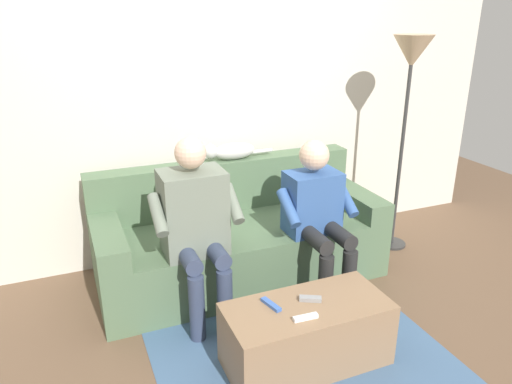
# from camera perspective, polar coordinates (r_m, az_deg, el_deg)

# --- Properties ---
(ground_plane) EXTENTS (8.00, 8.00, 0.00)m
(ground_plane) POSITION_cam_1_polar(r_m,az_deg,el_deg) (3.24, 2.75, -15.63)
(ground_plane) COLOR brown
(back_wall) EXTENTS (5.24, 0.06, 2.56)m
(back_wall) POSITION_cam_1_polar(r_m,az_deg,el_deg) (3.86, -5.15, 11.03)
(back_wall) COLOR beige
(back_wall) RESTS_ON ground
(couch) EXTENTS (2.10, 0.86, 0.84)m
(couch) POSITION_cam_1_polar(r_m,az_deg,el_deg) (3.68, -2.12, -5.49)
(couch) COLOR #516B4C
(couch) RESTS_ON ground
(coffee_table) EXTENTS (0.93, 0.43, 0.39)m
(coffee_table) POSITION_cam_1_polar(r_m,az_deg,el_deg) (2.87, 5.98, -16.37)
(coffee_table) COLOR #8C6B4C
(coffee_table) RESTS_ON ground
(person_left_seated) EXTENTS (0.52, 0.55, 1.11)m
(person_left_seated) POSITION_cam_1_polar(r_m,az_deg,el_deg) (3.35, 7.24, -2.16)
(person_left_seated) COLOR #335693
(person_left_seated) RESTS_ON ground
(person_right_seated) EXTENTS (0.55, 0.52, 1.21)m
(person_right_seated) POSITION_cam_1_polar(r_m,az_deg,el_deg) (3.07, -7.16, -3.24)
(person_right_seated) COLOR slate
(person_right_seated) RESTS_ON ground
(cat_on_backrest) EXTENTS (0.56, 0.14, 0.14)m
(cat_on_backrest) POSITION_cam_1_polar(r_m,az_deg,el_deg) (3.73, -3.04, 4.86)
(cat_on_backrest) COLOR silver
(cat_on_backrest) RESTS_ON couch
(remote_gray) EXTENTS (0.13, 0.10, 0.02)m
(remote_gray) POSITION_cam_1_polar(r_m,az_deg,el_deg) (2.80, 6.45, -12.44)
(remote_gray) COLOR gray
(remote_gray) RESTS_ON coffee_table
(remote_white) EXTENTS (0.14, 0.04, 0.02)m
(remote_white) POSITION_cam_1_polar(r_m,az_deg,el_deg) (2.65, 5.88, -14.53)
(remote_white) COLOR white
(remote_white) RESTS_ON coffee_table
(remote_blue) EXTENTS (0.07, 0.15, 0.02)m
(remote_blue) POSITION_cam_1_polar(r_m,az_deg,el_deg) (2.74, 1.78, -13.15)
(remote_blue) COLOR #3860B7
(remote_blue) RESTS_ON coffee_table
(floor_rug) EXTENTS (1.67, 1.65, 0.01)m
(floor_rug) POSITION_cam_1_polar(r_m,az_deg,el_deg) (3.07, 4.72, -17.95)
(floor_rug) COLOR #426084
(floor_rug) RESTS_ON ground
(floor_lamp) EXTENTS (0.31, 0.31, 1.75)m
(floor_lamp) POSITION_cam_1_polar(r_m,az_deg,el_deg) (3.99, 17.83, 13.85)
(floor_lamp) COLOR #2D2D2D
(floor_lamp) RESTS_ON ground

